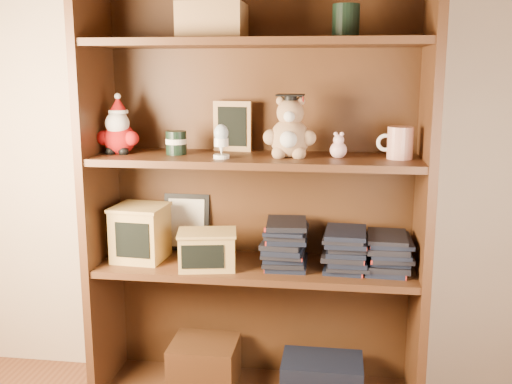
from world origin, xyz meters
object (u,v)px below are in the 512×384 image
at_px(bookcase, 257,200).
at_px(treats_box, 140,232).
at_px(grad_teddy_bear, 290,133).
at_px(teacher_mug, 399,143).

relative_size(bookcase, treats_box, 7.82).
bearing_deg(grad_teddy_bear, bookcase, 154.81).
xyz_separation_m(bookcase, teacher_mug, (0.49, -0.05, 0.23)).
relative_size(teacher_mug, treats_box, 0.60).
distance_m(teacher_mug, treats_box, 0.99).
height_order(bookcase, teacher_mug, bookcase).
xyz_separation_m(teacher_mug, treats_box, (-0.93, -0.00, -0.35)).
distance_m(grad_teddy_bear, teacher_mug, 0.37).
xyz_separation_m(grad_teddy_bear, teacher_mug, (0.37, 0.01, -0.03)).
bearing_deg(teacher_mug, grad_teddy_bear, -178.96).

